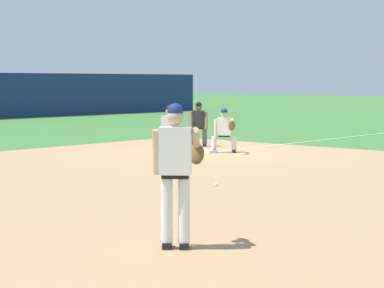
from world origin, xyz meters
The scene contains 9 objects.
ground_plane centered at (0.00, 0.00, 0.00)m, with size 160.00×160.00×0.00m, color #3D7533.
infield_dirt_patch centered at (-5.02, -3.97, 0.00)m, with size 18.00×18.00×0.01m, color tan.
foul_line_stripe centered at (8.76, 0.00, 0.01)m, with size 17.51×0.10×0.00m, color white.
first_base_bag centered at (0.00, 0.00, 0.04)m, with size 0.38×0.38×0.09m, color white.
baseball centered at (-5.31, -4.69, 0.04)m, with size 0.07×0.07×0.07m, color white.
pitcher centered at (-10.01, -7.92, 1.06)m, with size 0.85×0.57×1.86m.
first_baseman centered at (0.33, -0.35, 0.73)m, with size 0.79×1.06×1.34m.
baserunner centered at (-1.58, 0.11, 0.79)m, with size 0.46×0.61×1.46m.
umpire centered at (1.45, 1.65, 0.79)m, with size 0.66×0.68×1.46m.
Camera 1 is at (-16.94, -14.30, 2.13)m, focal length 70.00 mm.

